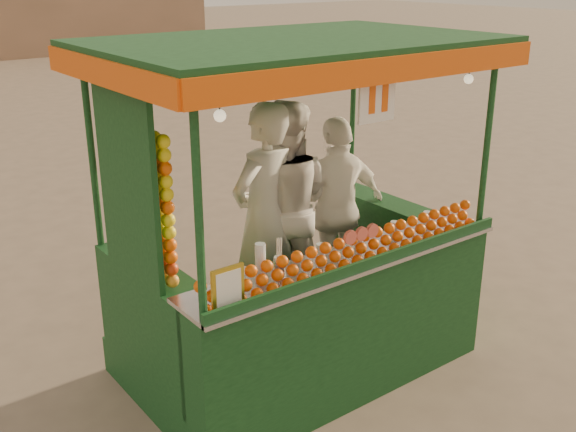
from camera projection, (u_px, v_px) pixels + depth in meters
ground at (301, 340)px, 6.01m from camera, size 90.00×90.00×0.00m
juice_cart at (298, 275)px, 5.28m from camera, size 2.91×1.88×2.64m
vendor_left at (264, 215)px, 5.47m from camera, size 0.76×0.59×1.84m
vendor_middle at (283, 207)px, 5.72m from camera, size 1.11×1.09×1.81m
vendor_right at (337, 208)px, 5.94m from camera, size 0.99×0.50×1.63m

